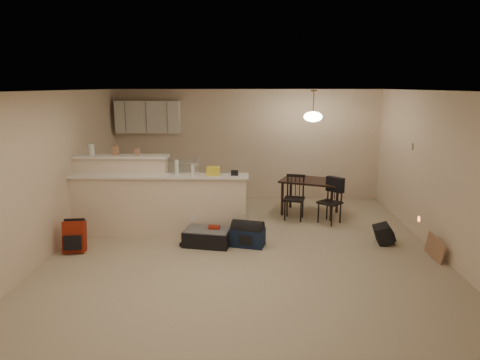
{
  "coord_description": "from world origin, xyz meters",
  "views": [
    {
      "loc": [
        0.05,
        -6.18,
        2.57
      ],
      "look_at": [
        -0.1,
        0.7,
        1.05
      ],
      "focal_mm": 32.0,
      "sensor_mm": 36.0,
      "label": 1
    }
  ],
  "objects_px": {
    "dining_chair_near": "(294,198)",
    "dining_chair_far": "(330,201)",
    "red_backpack": "(74,237)",
    "pendant_lamp": "(313,116)",
    "black_daypack": "(383,234)",
    "dining_table": "(311,184)",
    "suitcase": "(208,237)",
    "navy_duffel": "(248,237)"
  },
  "relations": [
    {
      "from": "dining_chair_near",
      "to": "dining_chair_far",
      "type": "bearing_deg",
      "value": -4.48
    },
    {
      "from": "red_backpack",
      "to": "pendant_lamp",
      "type": "bearing_deg",
      "value": 20.56
    },
    {
      "from": "black_daypack",
      "to": "dining_table",
      "type": "bearing_deg",
      "value": 36.99
    },
    {
      "from": "suitcase",
      "to": "red_backpack",
      "type": "distance_m",
      "value": 2.1
    },
    {
      "from": "dining_table",
      "to": "suitcase",
      "type": "distance_m",
      "value": 2.68
    },
    {
      "from": "dining_table",
      "to": "suitcase",
      "type": "bearing_deg",
      "value": -115.47
    },
    {
      "from": "red_backpack",
      "to": "navy_duffel",
      "type": "xyz_separation_m",
      "value": [
        2.73,
        0.3,
        -0.1
      ]
    },
    {
      "from": "black_daypack",
      "to": "red_backpack",
      "type": "bearing_deg",
      "value": 101.43
    },
    {
      "from": "dining_table",
      "to": "navy_duffel",
      "type": "distance_m",
      "value": 2.27
    },
    {
      "from": "dining_chair_near",
      "to": "navy_duffel",
      "type": "xyz_separation_m",
      "value": [
        -0.9,
        -1.45,
        -0.29
      ]
    },
    {
      "from": "dining_chair_far",
      "to": "black_daypack",
      "type": "height_order",
      "value": "dining_chair_far"
    },
    {
      "from": "suitcase",
      "to": "dining_chair_far",
      "type": "bearing_deg",
      "value": 38.65
    },
    {
      "from": "navy_duffel",
      "to": "black_daypack",
      "type": "height_order",
      "value": "black_daypack"
    },
    {
      "from": "navy_duffel",
      "to": "black_daypack",
      "type": "xyz_separation_m",
      "value": [
        2.26,
        0.17,
        0.01
      ]
    },
    {
      "from": "dining_table",
      "to": "black_daypack",
      "type": "relative_size",
      "value": 3.86
    },
    {
      "from": "dining_table",
      "to": "red_backpack",
      "type": "height_order",
      "value": "dining_table"
    },
    {
      "from": "red_backpack",
      "to": "black_daypack",
      "type": "xyz_separation_m",
      "value": [
        4.99,
        0.47,
        -0.09
      ]
    },
    {
      "from": "red_backpack",
      "to": "navy_duffel",
      "type": "relative_size",
      "value": 0.91
    },
    {
      "from": "dining_chair_near",
      "to": "black_daypack",
      "type": "bearing_deg",
      "value": -29.87
    },
    {
      "from": "dining_table",
      "to": "black_daypack",
      "type": "bearing_deg",
      "value": -37.51
    },
    {
      "from": "black_daypack",
      "to": "pendant_lamp",
      "type": "bearing_deg",
      "value": 36.99
    },
    {
      "from": "pendant_lamp",
      "to": "suitcase",
      "type": "xyz_separation_m",
      "value": [
        -1.92,
        -1.79,
        -1.86
      ]
    },
    {
      "from": "suitcase",
      "to": "black_daypack",
      "type": "bearing_deg",
      "value": 12.75
    },
    {
      "from": "navy_duffel",
      "to": "suitcase",
      "type": "bearing_deg",
      "value": -169.03
    },
    {
      "from": "dining_table",
      "to": "pendant_lamp",
      "type": "distance_m",
      "value": 1.36
    },
    {
      "from": "dining_chair_near",
      "to": "dining_table",
      "type": "bearing_deg",
      "value": 59.48
    },
    {
      "from": "dining_chair_far",
      "to": "suitcase",
      "type": "relative_size",
      "value": 1.15
    },
    {
      "from": "pendant_lamp",
      "to": "red_backpack",
      "type": "relative_size",
      "value": 1.26
    },
    {
      "from": "dining_chair_near",
      "to": "black_daypack",
      "type": "relative_size",
      "value": 2.51
    },
    {
      "from": "red_backpack",
      "to": "black_daypack",
      "type": "height_order",
      "value": "red_backpack"
    },
    {
      "from": "red_backpack",
      "to": "navy_duffel",
      "type": "distance_m",
      "value": 2.75
    },
    {
      "from": "pendant_lamp",
      "to": "black_daypack",
      "type": "height_order",
      "value": "pendant_lamp"
    },
    {
      "from": "pendant_lamp",
      "to": "dining_chair_far",
      "type": "xyz_separation_m",
      "value": [
        0.29,
        -0.59,
        -1.56
      ]
    },
    {
      "from": "pendant_lamp",
      "to": "dining_table",
      "type": "bearing_deg",
      "value": 116.57
    },
    {
      "from": "navy_duffel",
      "to": "black_daypack",
      "type": "relative_size",
      "value": 1.56
    },
    {
      "from": "dining_chair_far",
      "to": "navy_duffel",
      "type": "distance_m",
      "value": 2.01
    },
    {
      "from": "suitcase",
      "to": "red_backpack",
      "type": "height_order",
      "value": "red_backpack"
    },
    {
      "from": "dining_chair_far",
      "to": "suitcase",
      "type": "bearing_deg",
      "value": -106.78
    },
    {
      "from": "dining_chair_far",
      "to": "dining_table",
      "type": "bearing_deg",
      "value": 161.01
    },
    {
      "from": "suitcase",
      "to": "navy_duffel",
      "type": "relative_size",
      "value": 1.38
    },
    {
      "from": "dining_chair_near",
      "to": "black_daypack",
      "type": "xyz_separation_m",
      "value": [
        1.36,
        -1.28,
        -0.28
      ]
    },
    {
      "from": "pendant_lamp",
      "to": "red_backpack",
      "type": "bearing_deg",
      "value": -151.93
    }
  ]
}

